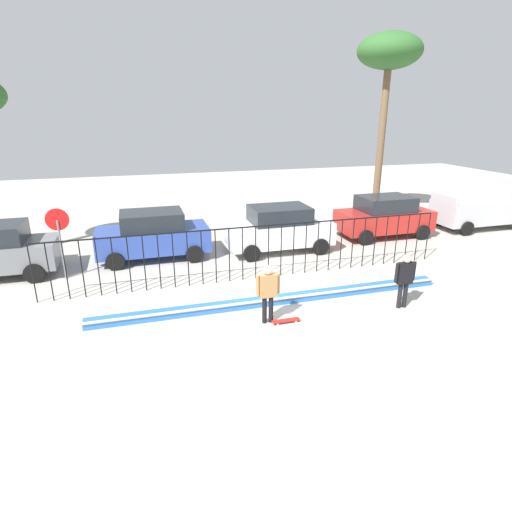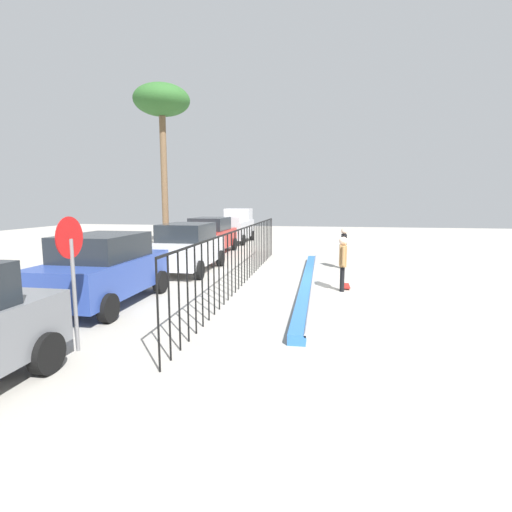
% 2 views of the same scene
% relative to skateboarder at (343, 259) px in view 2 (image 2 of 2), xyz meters
% --- Properties ---
extents(ground_plane, '(60.00, 60.00, 0.00)m').
position_rel_skateboarder_xyz_m(ground_plane, '(0.60, 0.37, -1.01)').
color(ground_plane, '#ADA89E').
extents(bowl_coping_ledge, '(11.00, 0.41, 0.27)m').
position_rel_skateboarder_xyz_m(bowl_coping_ledge, '(0.60, 1.07, -0.89)').
color(bowl_coping_ledge, '#2D6BB7').
rests_on(bowl_coping_ledge, ground).
extents(perimeter_fence, '(14.04, 0.04, 1.90)m').
position_rel_skateboarder_xyz_m(perimeter_fence, '(0.60, 3.21, 0.15)').
color(perimeter_fence, black).
rests_on(perimeter_fence, ground).
extents(skateboarder, '(0.68, 0.26, 1.68)m').
position_rel_skateboarder_xyz_m(skateboarder, '(0.00, 0.00, 0.00)').
color(skateboarder, black).
rests_on(skateboarder, ground).
extents(skateboard, '(0.80, 0.20, 0.07)m').
position_rel_skateboarder_xyz_m(skateboard, '(0.48, -0.17, -0.95)').
color(skateboard, '#A51E19').
rests_on(skateboard, ground).
extents(camera_operator, '(0.68, 0.25, 1.67)m').
position_rel_skateboarder_xyz_m(camera_operator, '(4.13, -0.24, -0.01)').
color(camera_operator, black).
rests_on(camera_operator, ground).
extents(parked_car_blue, '(4.30, 2.12, 1.90)m').
position_rel_skateboarder_xyz_m(parked_car_blue, '(-2.67, 6.39, -0.04)').
color(parked_car_blue, '#2D479E').
rests_on(parked_car_blue, ground).
extents(parked_car_white, '(4.30, 2.12, 1.90)m').
position_rel_skateboarder_xyz_m(parked_car_white, '(2.40, 5.87, -0.04)').
color(parked_car_white, silver).
rests_on(parked_car_white, ground).
extents(parked_car_red, '(4.30, 2.12, 1.90)m').
position_rel_skateboarder_xyz_m(parked_car_red, '(7.78, 6.51, -0.04)').
color(parked_car_red, '#B2231E').
rests_on(parked_car_red, ground).
extents(pickup_truck, '(4.70, 2.12, 2.24)m').
position_rel_skateboarder_xyz_m(pickup_truck, '(13.50, 6.49, 0.03)').
color(pickup_truck, '#B7B7BC').
rests_on(pickup_truck, ground).
extents(stop_sign, '(0.76, 0.07, 2.50)m').
position_rel_skateboarder_xyz_m(stop_sign, '(-5.81, 5.10, 0.61)').
color(stop_sign, slate).
rests_on(stop_sign, ground).
extents(palm_tree_tall, '(3.12, 3.12, 9.18)m').
position_rel_skateboarder_xyz_m(palm_tree_tall, '(9.22, 9.61, 7.06)').
color(palm_tree_tall, brown).
rests_on(palm_tree_tall, ground).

